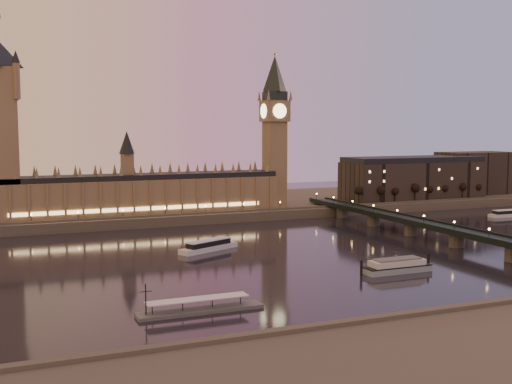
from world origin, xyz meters
The scene contains 18 objects.
ground centered at (0.00, 0.00, 0.00)m, with size 700.00×700.00×0.00m, color black.
far_embankment centered at (30.00, 165.00, 3.00)m, with size 560.00×130.00×6.00m, color #423D35.
palace_of_westminster centered at (-40.12, 120.99, 21.71)m, with size 180.00×26.62×52.00m.
big_ben centered at (53.99, 120.99, 63.95)m, with size 17.68×17.68×104.00m.
westminster_bridge centered at (91.61, 0.00, 5.52)m, with size 13.20×260.00×15.30m.
city_block centered at (194.94, 130.93, 22.24)m, with size 155.00×45.00×34.00m.
bare_tree_0 centered at (114.62, 109.00, 14.64)m, with size 5.70×5.70×11.59m.
bare_tree_1 centered at (129.54, 109.00, 14.64)m, with size 5.70×5.70×11.59m.
bare_tree_2 centered at (144.46, 109.00, 14.64)m, with size 5.70×5.70×11.59m.
bare_tree_3 centered at (159.39, 109.00, 14.64)m, with size 5.70×5.70×11.59m.
bare_tree_4 centered at (174.31, 109.00, 14.64)m, with size 5.70×5.70×11.59m.
bare_tree_5 centered at (189.23, 109.00, 14.64)m, with size 5.70×5.70×11.59m.
bare_tree_6 centered at (204.15, 109.00, 14.64)m, with size 5.70×5.70×11.59m.
bare_tree_7 centered at (219.07, 109.00, 14.64)m, with size 5.70×5.70×11.59m.
cruise_boat_a centered at (-26.93, 20.19, 2.37)m, with size 33.51×21.00×5.38m.
cruise_boat_b centered at (196.39, 55.44, 2.10)m, with size 26.07×7.43×4.77m.
moored_barge centered at (30.90, -54.96, 2.68)m, with size 34.67×8.64×6.36m.
pontoon_pier centered at (-62.91, -78.77, 1.22)m, with size 42.27×7.05×11.27m.
Camera 1 is at (-124.87, -275.20, 60.71)m, focal length 45.00 mm.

